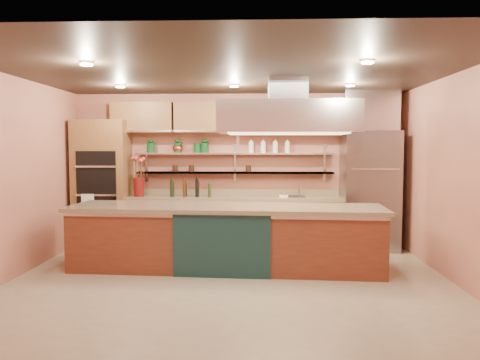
{
  "coord_description": "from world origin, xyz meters",
  "views": [
    {
      "loc": [
        0.37,
        -6.18,
        1.82
      ],
      "look_at": [
        0.1,
        1.0,
        1.31
      ],
      "focal_mm": 35.0,
      "sensor_mm": 36.0,
      "label": 1
    }
  ],
  "objects_px": {
    "flower_vase": "(139,187)",
    "green_canister": "(197,148)",
    "copper_kettle": "(178,148)",
    "refrigerator": "(369,191)",
    "island": "(226,237)",
    "kitchen_scale": "(284,194)"
  },
  "relations": [
    {
      "from": "island",
      "to": "copper_kettle",
      "type": "height_order",
      "value": "copper_kettle"
    },
    {
      "from": "island",
      "to": "green_canister",
      "type": "height_order",
      "value": "green_canister"
    },
    {
      "from": "flower_vase",
      "to": "kitchen_scale",
      "type": "relative_size",
      "value": 2.19
    },
    {
      "from": "copper_kettle",
      "to": "green_canister",
      "type": "xyz_separation_m",
      "value": [
        0.36,
        0.0,
        0.01
      ]
    },
    {
      "from": "refrigerator",
      "to": "kitchen_scale",
      "type": "relative_size",
      "value": 13.75
    },
    {
      "from": "flower_vase",
      "to": "copper_kettle",
      "type": "height_order",
      "value": "copper_kettle"
    },
    {
      "from": "refrigerator",
      "to": "copper_kettle",
      "type": "xyz_separation_m",
      "value": [
        -3.45,
        0.23,
        0.74
      ]
    },
    {
      "from": "flower_vase",
      "to": "copper_kettle",
      "type": "xyz_separation_m",
      "value": [
        0.68,
        0.22,
        0.7
      ]
    },
    {
      "from": "refrigerator",
      "to": "copper_kettle",
      "type": "bearing_deg",
      "value": 176.18
    },
    {
      "from": "flower_vase",
      "to": "green_canister",
      "type": "height_order",
      "value": "green_canister"
    },
    {
      "from": "refrigerator",
      "to": "kitchen_scale",
      "type": "distance_m",
      "value": 1.52
    },
    {
      "from": "refrigerator",
      "to": "island",
      "type": "height_order",
      "value": "refrigerator"
    },
    {
      "from": "flower_vase",
      "to": "green_canister",
      "type": "bearing_deg",
      "value": 11.93
    },
    {
      "from": "kitchen_scale",
      "to": "island",
      "type": "bearing_deg",
      "value": -106.22
    },
    {
      "from": "kitchen_scale",
      "to": "refrigerator",
      "type": "bearing_deg",
      "value": 16.09
    },
    {
      "from": "island",
      "to": "flower_vase",
      "type": "distance_m",
      "value": 2.31
    },
    {
      "from": "copper_kettle",
      "to": "island",
      "type": "bearing_deg",
      "value": -59.26
    },
    {
      "from": "island",
      "to": "flower_vase",
      "type": "relative_size",
      "value": 13.59
    },
    {
      "from": "island",
      "to": "green_canister",
      "type": "bearing_deg",
      "value": 114.06
    },
    {
      "from": "kitchen_scale",
      "to": "green_canister",
      "type": "height_order",
      "value": "green_canister"
    },
    {
      "from": "copper_kettle",
      "to": "green_canister",
      "type": "distance_m",
      "value": 0.36
    },
    {
      "from": "refrigerator",
      "to": "island",
      "type": "bearing_deg",
      "value": -149.46
    }
  ]
}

